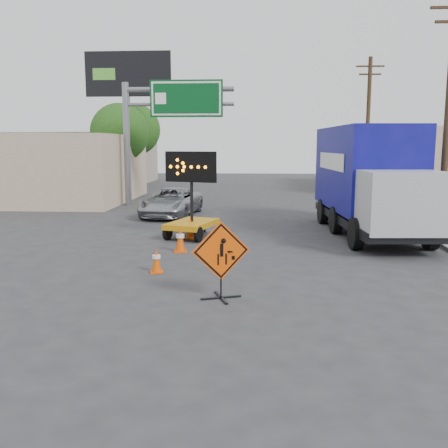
# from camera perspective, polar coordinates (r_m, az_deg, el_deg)

# --- Properties ---
(ground) EXTENTS (100.00, 100.00, 0.00)m
(ground) POSITION_cam_1_polar(r_m,az_deg,el_deg) (10.43, -0.83, -10.10)
(ground) COLOR #2D2D30
(ground) RESTS_ON ground
(curb_right) EXTENTS (0.40, 60.00, 0.12)m
(curb_right) POSITION_cam_1_polar(r_m,az_deg,el_deg) (25.85, 18.10, 1.15)
(curb_right) COLOR gray
(curb_right) RESTS_ON ground
(sidewalk_right) EXTENTS (4.00, 60.00, 0.15)m
(sidewalk_right) POSITION_cam_1_polar(r_m,az_deg,el_deg) (26.51, 22.92, 1.10)
(sidewalk_right) COLOR gray
(sidewalk_right) RESTS_ON ground
(storefront_left_near) EXTENTS (14.00, 10.00, 4.00)m
(storefront_left_near) POSITION_cam_1_polar(r_m,az_deg,el_deg) (33.32, -22.70, 5.93)
(storefront_left_near) COLOR #C1AD8B
(storefront_left_near) RESTS_ON ground
(storefront_left_far) EXTENTS (12.00, 10.00, 4.40)m
(storefront_left_far) POSITION_cam_1_polar(r_m,az_deg,el_deg) (46.60, -16.15, 7.22)
(storefront_left_far) COLOR #A89D8C
(storefront_left_far) RESTS_ON ground
(building_right_far) EXTENTS (10.00, 14.00, 4.60)m
(building_right_far) POSITION_cam_1_polar(r_m,az_deg,el_deg) (41.66, 20.99, 6.94)
(building_right_far) COLOR #C1AD8B
(building_right_far) RESTS_ON ground
(highway_gantry) EXTENTS (6.18, 0.38, 6.90)m
(highway_gantry) POSITION_cam_1_polar(r_m,az_deg,el_deg) (28.31, -7.02, 12.35)
(highway_gantry) COLOR slate
(highway_gantry) RESTS_ON ground
(billboard) EXTENTS (6.10, 0.54, 9.85)m
(billboard) POSITION_cam_1_polar(r_m,az_deg,el_deg) (37.06, -10.89, 15.01)
(billboard) COLOR slate
(billboard) RESTS_ON ground
(utility_pole_near) EXTENTS (1.80, 0.26, 9.00)m
(utility_pole_near) POSITION_cam_1_polar(r_m,az_deg,el_deg) (21.13, 24.25, 11.71)
(utility_pole_near) COLOR #3F2D1B
(utility_pole_near) RESTS_ON ground
(utility_pole_far) EXTENTS (1.80, 0.26, 9.00)m
(utility_pole_far) POSITION_cam_1_polar(r_m,az_deg,el_deg) (34.60, 16.10, 10.82)
(utility_pole_far) COLOR #3F2D1B
(utility_pole_far) RESTS_ON ground
(tree_left_near) EXTENTS (3.71, 3.71, 6.03)m
(tree_left_near) POSITION_cam_1_polar(r_m,az_deg,el_deg) (33.02, -11.84, 10.17)
(tree_left_near) COLOR #3F2D1B
(tree_left_near) RESTS_ON ground
(tree_left_far) EXTENTS (4.10, 4.10, 6.66)m
(tree_left_far) POSITION_cam_1_polar(r_m,az_deg,el_deg) (41.03, -10.20, 10.58)
(tree_left_far) COLOR #3F2D1B
(tree_left_far) RESTS_ON ground
(construction_sign) EXTENTS (1.26, 0.91, 1.76)m
(construction_sign) POSITION_cam_1_polar(r_m,az_deg,el_deg) (11.10, -0.35, -3.93)
(construction_sign) COLOR black
(construction_sign) RESTS_ON ground
(arrow_board) EXTENTS (1.95, 2.53, 3.18)m
(arrow_board) POSITION_cam_1_polar(r_m,az_deg,el_deg) (18.54, -3.69, 0.62)
(arrow_board) COLOR #C47F0A
(arrow_board) RESTS_ON ground
(pickup_truck) EXTENTS (2.76, 5.04, 1.34)m
(pickup_truck) POSITION_cam_1_polar(r_m,az_deg,el_deg) (24.29, -6.05, 2.52)
(pickup_truck) COLOR #A0A1A6
(pickup_truck) RESTS_ON ground
(box_truck) EXTENTS (3.20, 8.79, 4.11)m
(box_truck) POSITION_cam_1_polar(r_m,az_deg,el_deg) (19.90, 16.29, 4.21)
(box_truck) COLOR black
(box_truck) RESTS_ON ground
(cone_a) EXTENTS (0.41, 0.41, 0.69)m
(cone_a) POSITION_cam_1_polar(r_m,az_deg,el_deg) (13.61, -7.73, -4.10)
(cone_a) COLOR #DC4704
(cone_a) RESTS_ON ground
(cone_b) EXTENTS (0.50, 0.50, 0.82)m
(cone_b) POSITION_cam_1_polar(r_m,az_deg,el_deg) (16.11, -5.03, -1.76)
(cone_b) COLOR #DC4704
(cone_b) RESTS_ON ground
(cone_c) EXTENTS (0.47, 0.47, 0.78)m
(cone_c) POSITION_cam_1_polar(r_m,az_deg,el_deg) (18.43, -3.87, -0.42)
(cone_c) COLOR #DC4704
(cone_c) RESTS_ON ground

